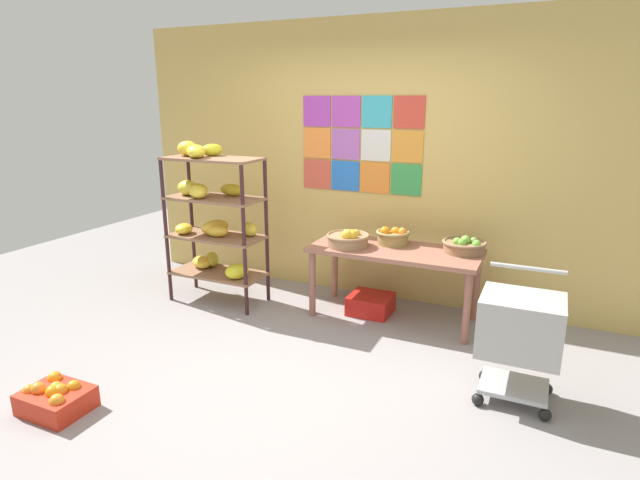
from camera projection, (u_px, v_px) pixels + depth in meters
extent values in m
plane|color=gray|center=(283.00, 373.00, 3.81)|extent=(9.59, 9.59, 0.00)
cube|color=tan|center=(369.00, 163.00, 5.05)|extent=(5.12, 0.06, 2.71)
cube|color=purple|center=(317.00, 111.00, 5.11)|extent=(0.30, 0.01, 0.30)
cube|color=#AB41B2|center=(346.00, 111.00, 4.99)|extent=(0.30, 0.01, 0.30)
cube|color=#36AAC0|center=(377.00, 112.00, 4.86)|extent=(0.30, 0.01, 0.30)
cube|color=#CD3D2E|center=(409.00, 112.00, 4.74)|extent=(0.30, 0.01, 0.30)
cube|color=orange|center=(317.00, 143.00, 5.20)|extent=(0.30, 0.01, 0.30)
cube|color=#A65BB9|center=(346.00, 144.00, 5.07)|extent=(0.30, 0.01, 0.30)
cube|color=silver|center=(376.00, 145.00, 4.94)|extent=(0.30, 0.01, 0.30)
cube|color=orange|center=(408.00, 147.00, 4.82)|extent=(0.30, 0.01, 0.30)
cube|color=#CE513D|center=(317.00, 174.00, 5.28)|extent=(0.30, 0.01, 0.30)
cube|color=blue|center=(345.00, 176.00, 5.15)|extent=(0.30, 0.01, 0.30)
cube|color=orange|center=(375.00, 178.00, 5.03)|extent=(0.30, 0.01, 0.30)
cube|color=green|center=(406.00, 180.00, 4.90)|extent=(0.30, 0.01, 0.30)
cylinder|color=#371C20|center=(166.00, 231.00, 5.01)|extent=(0.04, 0.04, 1.43)
cylinder|color=#371C20|center=(244.00, 241.00, 4.65)|extent=(0.04, 0.04, 1.43)
cylinder|color=#371C20|center=(192.00, 223.00, 5.36)|extent=(0.04, 0.04, 1.43)
cylinder|color=#371C20|center=(267.00, 231.00, 5.00)|extent=(0.04, 0.04, 1.43)
cube|color=#8B6348|center=(219.00, 273.00, 5.12)|extent=(0.93, 0.44, 0.03)
ellipsoid|color=yellow|center=(237.00, 271.00, 4.91)|extent=(0.27, 0.29, 0.15)
ellipsoid|color=yellow|center=(212.00, 259.00, 5.29)|extent=(0.26, 0.29, 0.14)
ellipsoid|color=yellow|center=(202.00, 262.00, 5.24)|extent=(0.32, 0.29, 0.11)
cube|color=#8B6348|center=(217.00, 236.00, 5.02)|extent=(0.93, 0.44, 0.02)
ellipsoid|color=yellow|center=(217.00, 231.00, 4.95)|extent=(0.25, 0.18, 0.11)
ellipsoid|color=yellow|center=(215.00, 227.00, 5.02)|extent=(0.26, 0.31, 0.15)
ellipsoid|color=yellow|center=(184.00, 229.00, 5.06)|extent=(0.25, 0.26, 0.10)
ellipsoid|color=yellow|center=(249.00, 229.00, 4.97)|extent=(0.24, 0.22, 0.14)
cube|color=#8B6348|center=(214.00, 198.00, 4.92)|extent=(0.93, 0.44, 0.02)
ellipsoid|color=gold|center=(232.00, 190.00, 4.97)|extent=(0.28, 0.14, 0.12)
ellipsoid|color=gold|center=(195.00, 189.00, 4.98)|extent=(0.27, 0.25, 0.12)
ellipsoid|color=yellow|center=(188.00, 188.00, 5.00)|extent=(0.29, 0.26, 0.15)
ellipsoid|color=yellow|center=(198.00, 192.00, 4.84)|extent=(0.28, 0.27, 0.13)
cube|color=#8B6348|center=(212.00, 159.00, 4.82)|extent=(0.93, 0.44, 0.02)
ellipsoid|color=yellow|center=(196.00, 151.00, 4.76)|extent=(0.31, 0.33, 0.12)
ellipsoid|color=yellow|center=(212.00, 150.00, 4.94)|extent=(0.23, 0.26, 0.11)
ellipsoid|color=yellow|center=(187.00, 148.00, 4.92)|extent=(0.23, 0.20, 0.14)
cube|color=#945D4B|center=(395.00, 251.00, 4.61)|extent=(1.51, 0.65, 0.04)
cylinder|color=#965C4F|center=(312.00, 284.00, 4.74)|extent=(0.06, 0.06, 0.63)
cylinder|color=#985C50|center=(467.00, 309.00, 4.18)|extent=(0.06, 0.06, 0.63)
cylinder|color=#95604D|center=(335.00, 267.00, 5.21)|extent=(0.06, 0.06, 0.63)
cylinder|color=#985C47|center=(476.00, 288.00, 4.65)|extent=(0.06, 0.06, 0.63)
cylinder|color=#926E4B|center=(348.00, 241.00, 4.67)|extent=(0.36, 0.36, 0.10)
torus|color=#956E4D|center=(348.00, 235.00, 4.66)|extent=(0.39, 0.39, 0.03)
sphere|color=gold|center=(349.00, 235.00, 4.66)|extent=(0.08, 0.08, 0.08)
sphere|color=gold|center=(352.00, 235.00, 4.58)|extent=(0.10, 0.10, 0.10)
sphere|color=gold|center=(347.00, 235.00, 4.58)|extent=(0.11, 0.11, 0.11)
sphere|color=gold|center=(356.00, 234.00, 4.68)|extent=(0.08, 0.08, 0.08)
cylinder|color=#8A6345|center=(464.00, 247.00, 4.49)|extent=(0.35, 0.35, 0.09)
torus|color=#886849|center=(464.00, 242.00, 4.48)|extent=(0.38, 0.38, 0.03)
sphere|color=#6FB636|center=(457.00, 242.00, 4.44)|extent=(0.08, 0.08, 0.08)
sphere|color=#73BC3F|center=(461.00, 243.00, 4.42)|extent=(0.09, 0.09, 0.09)
sphere|color=#79AB40|center=(465.00, 240.00, 4.46)|extent=(0.08, 0.08, 0.08)
sphere|color=#75B44A|center=(474.00, 241.00, 4.46)|extent=(0.07, 0.07, 0.07)
sphere|color=#6CC042|center=(477.00, 244.00, 4.39)|extent=(0.07, 0.07, 0.07)
cylinder|color=olive|center=(393.00, 238.00, 4.74)|extent=(0.28, 0.28, 0.11)
torus|color=olive|center=(393.00, 232.00, 4.73)|extent=(0.31, 0.31, 0.03)
sphere|color=orange|center=(385.00, 231.00, 4.71)|extent=(0.09, 0.09, 0.09)
sphere|color=orange|center=(403.00, 232.00, 4.68)|extent=(0.07, 0.07, 0.07)
sphere|color=orange|center=(395.00, 231.00, 4.73)|extent=(0.09, 0.09, 0.09)
cube|color=red|center=(371.00, 304.00, 4.86)|extent=(0.39, 0.36, 0.18)
cube|color=red|center=(56.00, 401.00, 3.33)|extent=(0.41, 0.33, 0.14)
sphere|color=orange|center=(38.00, 389.00, 3.30)|extent=(0.09, 0.09, 0.09)
sphere|color=orange|center=(55.00, 378.00, 3.45)|extent=(0.09, 0.09, 0.09)
sphere|color=orange|center=(60.00, 391.00, 3.30)|extent=(0.09, 0.09, 0.09)
sphere|color=orange|center=(53.00, 392.00, 3.28)|extent=(0.09, 0.09, 0.09)
sphere|color=orange|center=(56.00, 391.00, 3.31)|extent=(0.09, 0.09, 0.09)
sphere|color=orange|center=(57.00, 401.00, 3.19)|extent=(0.09, 0.09, 0.09)
sphere|color=orange|center=(56.00, 388.00, 3.35)|extent=(0.08, 0.08, 0.08)
sphere|color=orange|center=(29.00, 391.00, 3.32)|extent=(0.09, 0.09, 0.09)
sphere|color=orange|center=(74.00, 387.00, 3.35)|extent=(0.09, 0.09, 0.09)
sphere|color=black|center=(478.00, 399.00, 3.40)|extent=(0.08, 0.08, 0.08)
sphere|color=black|center=(545.00, 415.00, 3.24)|extent=(0.08, 0.08, 0.08)
sphere|color=black|center=(484.00, 376.00, 3.69)|extent=(0.08, 0.08, 0.08)
sphere|color=black|center=(547.00, 389.00, 3.52)|extent=(0.08, 0.08, 0.08)
cube|color=#A5A8AD|center=(514.00, 386.00, 3.45)|extent=(0.43, 0.35, 0.03)
cube|color=#A7A6A2|center=(520.00, 325.00, 3.33)|extent=(0.51, 0.43, 0.39)
cylinder|color=#A7A6A2|center=(528.00, 268.00, 3.46)|extent=(0.49, 0.03, 0.03)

